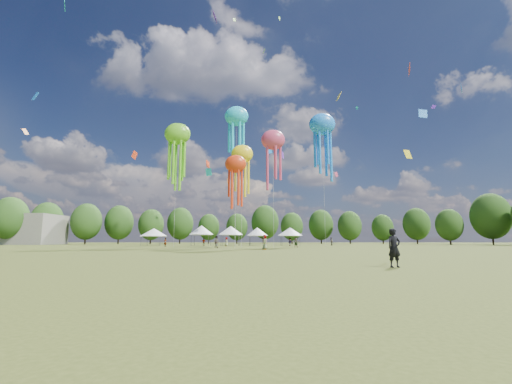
{
  "coord_description": "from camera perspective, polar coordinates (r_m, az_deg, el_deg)",
  "views": [
    {
      "loc": [
        2.35,
        -18.19,
        1.23
      ],
      "look_at": [
        2.18,
        15.0,
        6.0
      ],
      "focal_mm": 23.45,
      "sensor_mm": 36.0,
      "label": 1
    }
  ],
  "objects": [
    {
      "name": "spectator_near",
      "position": [
        51.32,
        -6.79,
        -8.5
      ],
      "size": [
        1.09,
        1.02,
        1.79
      ],
      "primitive_type": "imported",
      "rotation": [
        0.0,
        0.0,
        2.62
      ],
      "color": "gray",
      "rests_on": "ground"
    },
    {
      "name": "small_kites",
      "position": [
        66.24,
        -0.8,
        18.64
      ],
      "size": [
        77.04,
        68.39,
        45.72
      ],
      "color": "yellow",
      "rests_on": "ground"
    },
    {
      "name": "observer_main",
      "position": [
        16.6,
        22.51,
        -8.78
      ],
      "size": [
        0.73,
        0.57,
        1.75
      ],
      "primitive_type": "imported",
      "rotation": [
        0.0,
        0.0,
        0.26
      ],
      "color": "black",
      "rests_on": "ground"
    },
    {
      "name": "treeline",
      "position": [
        81.11,
        -4.11,
        -4.4
      ],
      "size": [
        201.57,
        95.24,
        13.43
      ],
      "color": "#38281C",
      "rests_on": "ground"
    },
    {
      "name": "show_kites",
      "position": [
        63.2,
        1.25,
        8.48
      ],
      "size": [
        32.35,
        22.97,
        27.87
      ],
      "color": "yellow",
      "rests_on": "ground"
    },
    {
      "name": "spectators_far",
      "position": [
        63.57,
        2.49,
        -8.51
      ],
      "size": [
        34.35,
        32.84,
        1.9
      ],
      "color": "gray",
      "rests_on": "ground"
    },
    {
      "name": "ground",
      "position": [
        18.38,
        -7.21,
        -11.95
      ],
      "size": [
        300.0,
        300.0,
        0.0
      ],
      "primitive_type": "plane",
      "color": "#384416",
      "rests_on": "ground"
    },
    {
      "name": "festival_tents",
      "position": [
        74.02,
        -5.41,
        -6.68
      ],
      "size": [
        35.51,
        7.22,
        4.36
      ],
      "color": "#47474C",
      "rests_on": "ground"
    }
  ]
}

